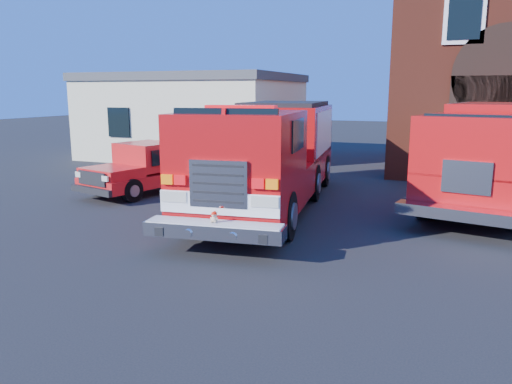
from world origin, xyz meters
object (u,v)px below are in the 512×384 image
at_px(fire_engine, 270,153).
at_px(secondary_truck, 497,150).
at_px(side_building, 196,115).
at_px(pickup_truck, 154,168).

height_order(fire_engine, secondary_truck, fire_engine).
xyz_separation_m(side_building, fire_engine, (7.82, -10.02, -0.59)).
relative_size(side_building, secondary_truck, 1.04).
height_order(pickup_truck, secondary_truck, secondary_truck).
relative_size(fire_engine, pickup_truck, 1.87).
bearing_deg(side_building, pickup_truck, -70.76).
bearing_deg(pickup_truck, fire_engine, -9.59).
relative_size(pickup_truck, secondary_truck, 0.56).
xyz_separation_m(pickup_truck, secondary_truck, (10.98, 2.25, 0.86)).
distance_m(fire_engine, pickup_truck, 4.73).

